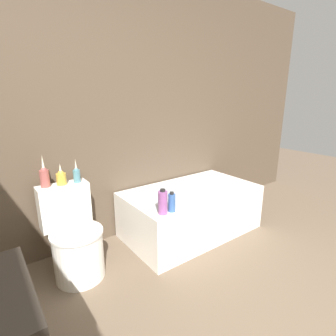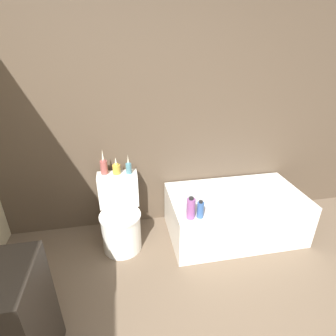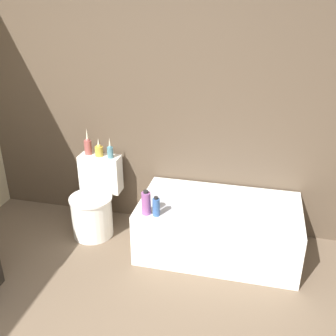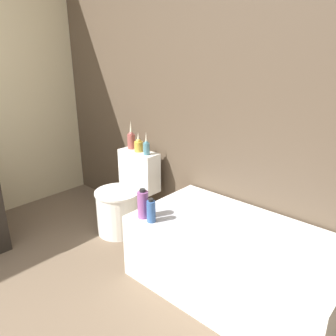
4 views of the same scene
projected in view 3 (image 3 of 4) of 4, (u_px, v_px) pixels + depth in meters
name	position (u px, v px, depth m)	size (l,w,h in m)	color
wall_back_tiled	(136.00, 95.00, 3.67)	(6.40, 0.06, 2.60)	brown
bathtub	(218.00, 227.00, 3.54)	(1.40, 0.79, 0.49)	white
toilet	(95.00, 203.00, 3.82)	(0.41, 0.57, 0.72)	white
vase_gold	(88.00, 145.00, 3.83)	(0.07, 0.07, 0.27)	#994C47
vase_silver	(99.00, 150.00, 3.80)	(0.08, 0.08, 0.18)	gold
vase_bronze	(110.00, 151.00, 3.75)	(0.06, 0.06, 0.21)	teal
shampoo_bottle_tall	(146.00, 203.00, 3.25)	(0.08, 0.08, 0.22)	#8C4C8C
shampoo_bottle_short	(156.00, 207.00, 3.24)	(0.06, 0.06, 0.17)	#335999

